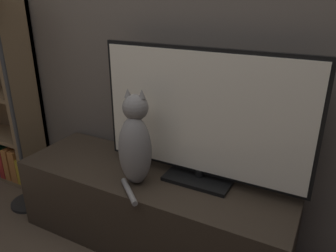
# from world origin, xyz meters

# --- Properties ---
(wall_back) EXTENTS (4.80, 0.05, 2.60)m
(wall_back) POSITION_xyz_m (0.00, 1.22, 1.30)
(wall_back) COLOR #60564C
(wall_back) RESTS_ON ground_plane
(tv_stand) EXTENTS (1.55, 0.50, 0.44)m
(tv_stand) POSITION_xyz_m (0.00, 0.93, 0.22)
(tv_stand) COLOR #33281E
(tv_stand) RESTS_ON ground_plane
(tv) EXTENTS (1.10, 0.21, 0.70)m
(tv) POSITION_xyz_m (0.25, 1.00, 0.79)
(tv) COLOR black
(tv) RESTS_ON tv_stand
(cat) EXTENTS (0.22, 0.30, 0.50)m
(cat) POSITION_xyz_m (-0.03, 0.83, 0.66)
(cat) COLOR gray
(cat) RESTS_ON tv_stand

